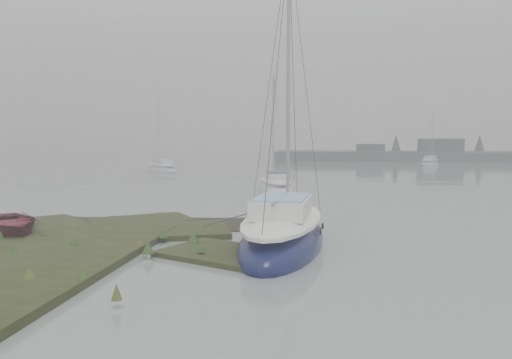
% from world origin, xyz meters
% --- Properties ---
extents(ground, '(160.00, 160.00, 0.00)m').
position_xyz_m(ground, '(0.00, 30.00, 0.00)').
color(ground, slate).
rests_on(ground, ground).
extents(far_shoreline, '(60.00, 8.00, 4.15)m').
position_xyz_m(far_shoreline, '(26.84, 61.90, 0.85)').
color(far_shoreline, '#4C4F51').
rests_on(far_shoreline, ground).
extents(sailboat_main, '(2.99, 7.77, 10.76)m').
position_xyz_m(sailboat_main, '(2.17, 0.98, 0.33)').
color(sailboat_main, '#0D1138').
rests_on(sailboat_main, ground).
extents(sailboat_white, '(3.42, 6.11, 8.21)m').
position_xyz_m(sailboat_white, '(0.25, 17.38, 0.25)').
color(sailboat_white, white).
rests_on(sailboat_white, ground).
extents(sailboat_far_a, '(5.27, 5.56, 8.14)m').
position_xyz_m(sailboat_far_a, '(-13.12, 34.27, 0.25)').
color(sailboat_far_a, silver).
rests_on(sailboat_far_a, ground).
extents(sailboat_far_b, '(3.83, 5.54, 7.49)m').
position_xyz_m(sailboat_far_b, '(16.65, 50.95, 0.23)').
color(sailboat_far_b, '#B0B6BB').
rests_on(sailboat_far_b, ground).
extents(sailboat_far_c, '(4.94, 1.96, 6.82)m').
position_xyz_m(sailboat_far_c, '(-1.56, 63.43, 0.21)').
color(sailboat_far_c, silver).
rests_on(sailboat_far_c, ground).
extents(dinghy, '(4.09, 4.10, 0.70)m').
position_xyz_m(dinghy, '(-7.40, 1.00, 0.57)').
color(dinghy, maroon).
rests_on(dinghy, marsh_bank).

